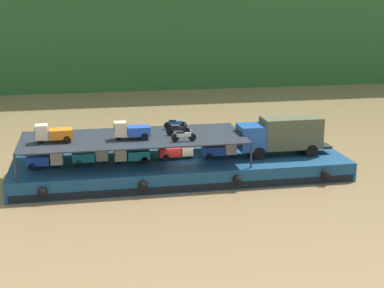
# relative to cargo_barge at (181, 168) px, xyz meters

# --- Properties ---
(ground_plane) EXTENTS (400.00, 400.00, 0.00)m
(ground_plane) POSITION_rel_cargo_barge_xyz_m (0.00, 0.03, -0.75)
(ground_plane) COLOR olive
(cargo_barge) EXTENTS (26.53, 8.20, 1.50)m
(cargo_barge) POSITION_rel_cargo_barge_xyz_m (0.00, 0.00, 0.00)
(cargo_barge) COLOR navy
(cargo_barge) RESTS_ON ground
(covered_lorry) EXTENTS (7.86, 2.31, 3.10)m
(covered_lorry) POSITION_rel_cargo_barge_xyz_m (8.28, -0.24, 2.45)
(covered_lorry) COLOR #1E4C99
(covered_lorry) RESTS_ON cargo_barge
(cargo_rack) EXTENTS (17.33, 6.85, 2.00)m
(cargo_rack) POSITION_rel_cargo_barge_xyz_m (-3.80, 0.03, 2.68)
(cargo_rack) COLOR #232833
(cargo_rack) RESTS_ON cargo_barge
(mini_truck_lower_stern) EXTENTS (2.78, 1.27, 1.38)m
(mini_truck_lower_stern) POSITION_rel_cargo_barge_xyz_m (-10.51, -0.27, 1.44)
(mini_truck_lower_stern) COLOR #1E47B7
(mini_truck_lower_stern) RESTS_ON cargo_barge
(mini_truck_lower_aft) EXTENTS (2.79, 1.28, 1.38)m
(mini_truck_lower_aft) POSITION_rel_cargo_barge_xyz_m (-7.13, 0.08, 1.44)
(mini_truck_lower_aft) COLOR teal
(mini_truck_lower_aft) RESTS_ON cargo_barge
(mini_truck_lower_mid) EXTENTS (2.78, 1.27, 1.38)m
(mini_truck_lower_mid) POSITION_rel_cargo_barge_xyz_m (-4.04, -0.20, 1.44)
(mini_truck_lower_mid) COLOR teal
(mini_truck_lower_mid) RESTS_ON cargo_barge
(mini_truck_lower_fore) EXTENTS (2.76, 1.24, 1.38)m
(mini_truck_lower_fore) POSITION_rel_cargo_barge_xyz_m (-0.36, 0.20, 1.44)
(mini_truck_lower_fore) COLOR red
(mini_truck_lower_fore) RESTS_ON cargo_barge
(mini_truck_lower_bow) EXTENTS (2.77, 1.26, 1.38)m
(mini_truck_lower_bow) POSITION_rel_cargo_barge_xyz_m (3.15, -0.03, 1.44)
(mini_truck_lower_bow) COLOR #1E47B7
(mini_truck_lower_bow) RESTS_ON cargo_barge
(mini_truck_upper_stern) EXTENTS (2.77, 1.26, 1.38)m
(mini_truck_upper_stern) POSITION_rel_cargo_barge_xyz_m (-9.82, -0.40, 3.44)
(mini_truck_upper_stern) COLOR orange
(mini_truck_upper_stern) RESTS_ON cargo_rack
(mini_truck_upper_mid) EXTENTS (2.76, 1.23, 1.38)m
(mini_truck_upper_mid) POSITION_rel_cargo_barge_xyz_m (-3.98, -0.58, 3.44)
(mini_truck_upper_mid) COLOR #1E47B7
(mini_truck_upper_mid) RESTS_ON cargo_rack
(motorcycle_upper_port) EXTENTS (1.90, 0.55, 0.87)m
(motorcycle_upper_port) POSITION_rel_cargo_barge_xyz_m (-0.18, -2.03, 3.18)
(motorcycle_upper_port) COLOR black
(motorcycle_upper_port) RESTS_ON cargo_rack
(motorcycle_upper_centre) EXTENTS (1.90, 0.55, 0.87)m
(motorcycle_upper_centre) POSITION_rel_cargo_barge_xyz_m (-0.27, 0.03, 3.18)
(motorcycle_upper_centre) COLOR black
(motorcycle_upper_centre) RESTS_ON cargo_rack
(motorcycle_upper_stbd) EXTENTS (1.90, 0.55, 0.87)m
(motorcycle_upper_stbd) POSITION_rel_cargo_barge_xyz_m (-0.15, 2.08, 3.18)
(motorcycle_upper_stbd) COLOR black
(motorcycle_upper_stbd) RESTS_ON cargo_rack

